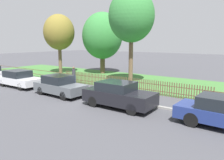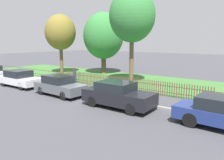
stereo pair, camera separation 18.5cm
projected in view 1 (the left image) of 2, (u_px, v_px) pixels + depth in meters
The scene contains 12 objects.
ground_plane at pixel (101, 98), 15.01m from camera, with size 120.00×120.00×0.00m, color #424247.
kerb_stone at pixel (102, 96), 15.08m from camera, with size 43.19×0.20×0.12m, color gray.
grass_strip at pixel (147, 82), 20.69m from camera, with size 43.19×8.27×0.01m, color #3D7033.
park_fence at pixel (124, 83), 17.30m from camera, with size 43.19×0.05×1.04m.
parked_car_black_saloon at pixel (19, 79), 18.49m from camera, with size 4.33×1.79×1.40m.
parked_car_navy_estate at pixel (60, 85), 15.55m from camera, with size 4.07×1.79×1.43m.
parked_car_red_compact at pixel (119, 95), 12.68m from camera, with size 4.23×1.82×1.50m.
covered_motorcycle at pixel (111, 86), 15.52m from camera, with size 2.10×0.88×1.14m.
tree_nearest_kerb at pixel (59, 32), 25.67m from camera, with size 3.61×3.61×6.97m.
tree_behind_motorcycle at pixel (102, 36), 25.67m from camera, with size 4.73×4.73×7.19m.
tree_mid_park at pixel (131, 16), 19.06m from camera, with size 4.04×4.04×8.35m.
pedestrian_near_fence at pixel (74, 74), 19.74m from camera, with size 0.37×0.37×1.57m.
Camera 1 is at (9.12, -11.39, 3.80)m, focal length 35.00 mm.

